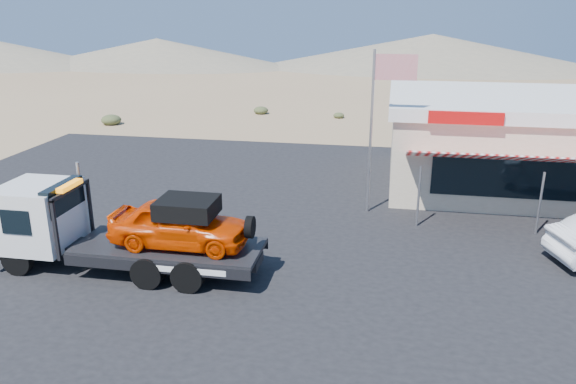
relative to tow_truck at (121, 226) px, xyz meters
name	(u,v)px	position (x,y,z in m)	size (l,w,h in m)	color
ground	(213,250)	(2.13, 1.78, -1.39)	(120.00, 120.00, 0.00)	#927353
asphalt_lot	(290,221)	(4.13, 4.78, -1.38)	(32.00, 24.00, 0.02)	black
tow_truck	(121,226)	(0.00, 0.00, 0.00)	(7.71, 2.29, 2.58)	black
jerky_store	(511,141)	(12.62, 10.76, 0.60)	(10.40, 9.97, 3.90)	#BEAD8F
flagpole	(378,114)	(7.06, 6.28, 2.38)	(1.55, 0.10, 6.00)	#99999E
desert_scrub	(3,153)	(-11.94, 10.81, -1.09)	(24.15, 30.65, 0.71)	#384223
distant_hills	(272,53)	(-7.65, 56.92, 0.50)	(126.00, 48.00, 4.20)	#726B59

